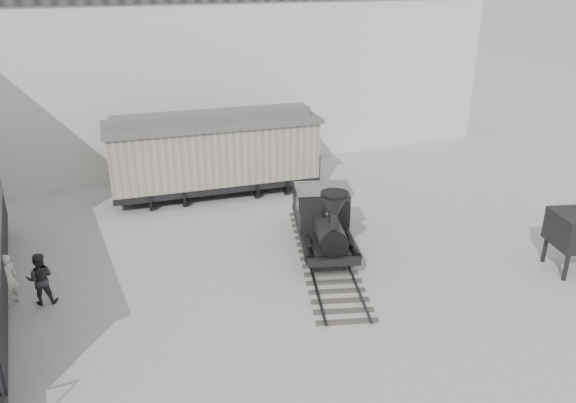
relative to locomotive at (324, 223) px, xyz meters
name	(u,v)px	position (x,y,z in m)	size (l,w,h in m)	color
ground	(314,316)	(-2.11, -3.63, -1.07)	(90.00, 90.00, 0.00)	#9E9E9B
north_wall	(181,56)	(-2.11, 11.35, 4.48)	(34.00, 2.51, 11.00)	silver
locomotive	(324,223)	(0.00, 0.00, 0.00)	(4.22, 8.38, 2.91)	#413B38
boxcar	(214,152)	(-1.94, 6.90, 0.91)	(9.44, 3.72, 3.77)	black
visitor_a	(8,280)	(-10.17, 0.59, -0.26)	(0.60, 0.39, 1.63)	silver
visitor_b	(40,279)	(-9.29, 0.25, -0.25)	(0.80, 0.62, 1.64)	#2B2B2E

